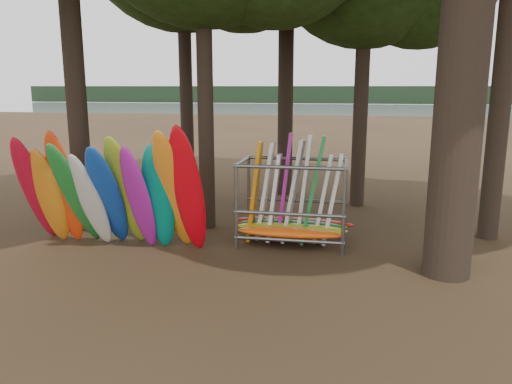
# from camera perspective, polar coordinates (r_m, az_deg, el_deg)

# --- Properties ---
(ground) EXTENTS (120.00, 120.00, 0.00)m
(ground) POSITION_cam_1_polar(r_m,az_deg,el_deg) (11.18, -1.86, -8.60)
(ground) COLOR #47331E
(ground) RESTS_ON ground
(lake) EXTENTS (160.00, 160.00, 0.00)m
(lake) POSITION_cam_1_polar(r_m,az_deg,el_deg) (70.35, 9.14, 8.63)
(lake) COLOR gray
(lake) RESTS_ON ground
(far_shore) EXTENTS (160.00, 4.00, 4.00)m
(far_shore) POSITION_cam_1_polar(r_m,az_deg,el_deg) (120.24, 10.02, 10.89)
(far_shore) COLOR black
(far_shore) RESTS_ON ground
(kayak_row) EXTENTS (4.83, 2.11, 3.25)m
(kayak_row) POSITION_cam_1_polar(r_m,az_deg,el_deg) (12.51, -16.41, -0.25)
(kayak_row) COLOR red
(kayak_row) RESTS_ON ground
(storage_rack) EXTENTS (3.10, 1.53, 2.80)m
(storage_rack) POSITION_cam_1_polar(r_m,az_deg,el_deg) (12.63, 4.22, -1.46)
(storage_rack) COLOR slate
(storage_rack) RESTS_ON ground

